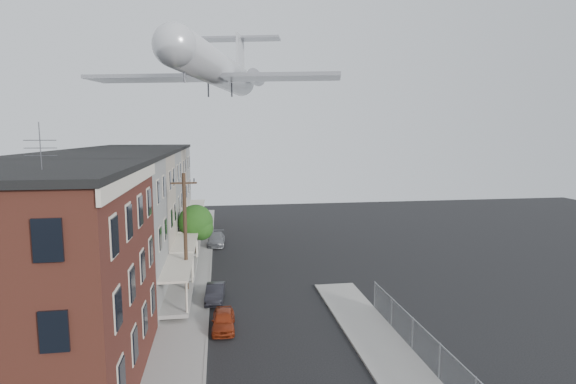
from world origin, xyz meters
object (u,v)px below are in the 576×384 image
object	(u,v)px
car_near	(223,320)
airplane	(219,70)
car_mid	(215,293)
utility_pole	(185,234)
street_tree	(197,224)
car_far	(216,239)

from	to	relation	value
car_near	airplane	distance (m)	22.42
car_mid	airplane	distance (m)	19.57
utility_pole	street_tree	size ratio (longest dim) A/B	1.73
street_tree	car_mid	bearing A→B (deg)	-81.21
street_tree	car_far	distance (m)	6.32
utility_pole	car_near	xyz separation A→B (m)	(2.52, -5.67, -4.10)
car_far	car_near	bearing A→B (deg)	-85.57
utility_pole	car_mid	world-z (taller)	utility_pole
car_mid	car_far	distance (m)	16.22
car_far	car_mid	bearing A→B (deg)	-86.99
car_near	car_far	distance (m)	21.00
street_tree	airplane	size ratio (longest dim) A/B	0.21
street_tree	car_mid	distance (m)	11.31
car_mid	airplane	size ratio (longest dim) A/B	0.14
utility_pole	car_near	bearing A→B (deg)	-66.05
car_near	airplane	world-z (taller)	airplane
utility_pole	car_far	bearing A→B (deg)	82.56
street_tree	airplane	distance (m)	14.06
car_near	car_far	bearing A→B (deg)	93.24
car_near	car_mid	xyz separation A→B (m)	(-0.52, 4.78, 0.01)
car_mid	airplane	bearing A→B (deg)	90.73
street_tree	utility_pole	bearing A→B (deg)	-91.89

